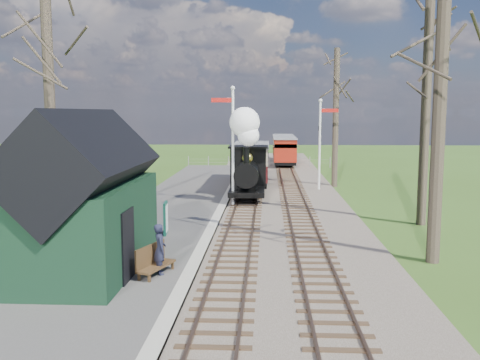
# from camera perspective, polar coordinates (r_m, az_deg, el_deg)

# --- Properties ---
(ground) EXTENTS (140.00, 140.00, 0.00)m
(ground) POSITION_cam_1_polar(r_m,az_deg,el_deg) (12.37, -2.39, -15.98)
(ground) COLOR #36551A
(ground) RESTS_ON ground
(distant_hills) EXTENTS (114.40, 48.00, 22.02)m
(distant_hills) POSITION_cam_1_polar(r_m,az_deg,el_deg) (78.58, 3.13, -8.37)
(distant_hills) COLOR #385B23
(distant_hills) RESTS_ON ground
(ballast_bed) EXTENTS (8.00, 60.00, 0.10)m
(ballast_bed) POSITION_cam_1_polar(r_m,az_deg,el_deg) (33.67, 3.31, -1.04)
(ballast_bed) COLOR brown
(ballast_bed) RESTS_ON ground
(track_near) EXTENTS (1.60, 60.00, 0.15)m
(track_near) POSITION_cam_1_polar(r_m,az_deg,el_deg) (33.68, 1.10, -0.94)
(track_near) COLOR brown
(track_near) RESTS_ON ground
(track_far) EXTENTS (1.60, 60.00, 0.15)m
(track_far) POSITION_cam_1_polar(r_m,az_deg,el_deg) (33.70, 5.53, -0.97)
(track_far) COLOR brown
(track_far) RESTS_ON ground
(platform) EXTENTS (5.00, 44.00, 0.20)m
(platform) POSITION_cam_1_polar(r_m,az_deg,el_deg) (26.17, -7.18, -3.35)
(platform) COLOR #474442
(platform) RESTS_ON ground
(coping_strip) EXTENTS (0.40, 44.00, 0.21)m
(coping_strip) POSITION_cam_1_polar(r_m,az_deg,el_deg) (25.87, -2.15, -3.42)
(coping_strip) COLOR #B2AD9E
(coping_strip) RESTS_ON ground
(station_shed) EXTENTS (3.25, 6.30, 4.78)m
(station_shed) POSITION_cam_1_polar(r_m,az_deg,el_deg) (16.44, -16.18, -2.19)
(station_shed) COLOR black
(station_shed) RESTS_ON platform
(semaphore_near) EXTENTS (1.22, 0.24, 6.22)m
(semaphore_near) POSITION_cam_1_polar(r_m,az_deg,el_deg) (27.41, -0.91, 4.59)
(semaphore_near) COLOR silver
(semaphore_near) RESTS_ON ground
(semaphore_far) EXTENTS (1.22, 0.24, 5.72)m
(semaphore_far) POSITION_cam_1_polar(r_m,az_deg,el_deg) (33.52, 8.63, 4.52)
(semaphore_far) COLOR silver
(semaphore_far) RESTS_ON ground
(bare_trees) EXTENTS (15.51, 22.39, 12.00)m
(bare_trees) POSITION_cam_1_polar(r_m,az_deg,el_deg) (21.43, 3.68, 8.09)
(bare_trees) COLOR #382D23
(bare_trees) RESTS_ON ground
(fence_line) EXTENTS (12.60, 0.08, 1.00)m
(fence_line) POSITION_cam_1_polar(r_m,az_deg,el_deg) (47.52, 2.02, 1.98)
(fence_line) COLOR slate
(fence_line) RESTS_ON ground
(locomotive) EXTENTS (1.98, 4.62, 4.95)m
(locomotive) POSITION_cam_1_polar(r_m,az_deg,el_deg) (28.95, 0.79, 2.04)
(locomotive) COLOR black
(locomotive) RESTS_ON ground
(coach) EXTENTS (2.31, 7.93, 2.43)m
(coach) POSITION_cam_1_polar(r_m,az_deg,el_deg) (35.05, 1.19, 1.94)
(coach) COLOR black
(coach) RESTS_ON ground
(red_carriage_a) EXTENTS (2.04, 5.04, 2.14)m
(red_carriage_a) POSITION_cam_1_polar(r_m,az_deg,el_deg) (48.03, 4.79, 3.13)
(red_carriage_a) COLOR black
(red_carriage_a) RESTS_ON ground
(red_carriage_b) EXTENTS (2.04, 5.04, 2.14)m
(red_carriage_b) POSITION_cam_1_polar(r_m,az_deg,el_deg) (53.51, 4.60, 3.55)
(red_carriage_b) COLOR black
(red_carriage_b) RESTS_ON ground
(sign_board) EXTENTS (0.18, 0.86, 1.25)m
(sign_board) POSITION_cam_1_polar(r_m,az_deg,el_deg) (20.85, -7.93, -4.05)
(sign_board) COLOR #0F4939
(sign_board) RESTS_ON platform
(bench) EXTENTS (0.92, 1.60, 0.88)m
(bench) POSITION_cam_1_polar(r_m,az_deg,el_deg) (15.84, -9.26, -8.49)
(bench) COLOR #432D18
(bench) RESTS_ON platform
(person) EXTENTS (0.52, 0.63, 1.48)m
(person) POSITION_cam_1_polar(r_m,az_deg,el_deg) (15.79, -8.54, -7.28)
(person) COLOR #1A1C2F
(person) RESTS_ON platform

